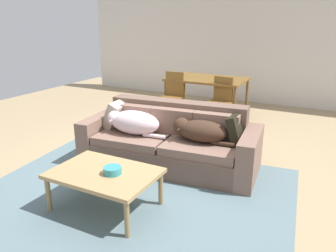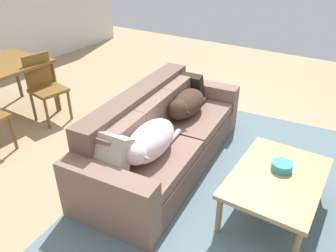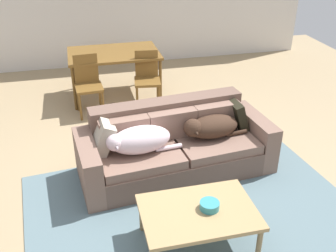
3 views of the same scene
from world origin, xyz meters
TOP-DOWN VIEW (x-y plane):
  - ground_plane at (0.00, 0.00)m, footprint 10.00×10.00m
  - back_partition at (0.00, 4.00)m, footprint 8.00×0.12m
  - area_rug at (0.24, -0.93)m, footprint 3.62×2.94m
  - couch at (0.24, -0.02)m, footprint 2.34×1.11m
  - dog_on_left_cushion at (-0.22, -0.20)m, footprint 0.85×0.40m
  - dog_on_right_cushion at (0.65, -0.07)m, footprint 0.79×0.41m
  - throw_pillow_by_left_arm at (-0.60, -0.05)m, footprint 0.31×0.39m
  - throw_pillow_by_right_arm at (1.06, 0.12)m, footprint 0.22×0.37m
  - coffee_table at (0.14, -1.29)m, footprint 1.04×0.72m
  - bowl_on_coffee_table at (0.24, -1.28)m, footprint 0.18×0.18m
  - dining_table at (-0.18, 2.37)m, footprint 1.47×0.97m
  - dining_chair_near_left at (-0.65, 1.80)m, footprint 0.42×0.42m
  - dining_chair_near_right at (0.27, 1.84)m, footprint 0.45×0.45m

SIDE VIEW (x-z plane):
  - ground_plane at x=0.00m, z-range 0.00..0.00m
  - area_rug at x=0.24m, z-range 0.00..0.01m
  - couch at x=0.24m, z-range -0.09..0.72m
  - coffee_table at x=0.14m, z-range 0.16..0.58m
  - bowl_on_coffee_table at x=0.24m, z-range 0.41..0.48m
  - dining_chair_near_right at x=0.27m, z-range 0.05..0.94m
  - dining_chair_near_left at x=-0.65m, z-range 0.05..0.96m
  - dog_on_right_cushion at x=0.65m, z-range 0.42..0.70m
  - dog_on_left_cushion at x=-0.22m, z-range 0.42..0.73m
  - throw_pillow_by_right_arm at x=1.06m, z-range 0.40..0.77m
  - throw_pillow_by_left_arm at x=-0.60m, z-range 0.39..0.79m
  - dining_table at x=-0.18m, z-range 0.32..1.07m
  - back_partition at x=0.00m, z-range 0.00..2.70m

